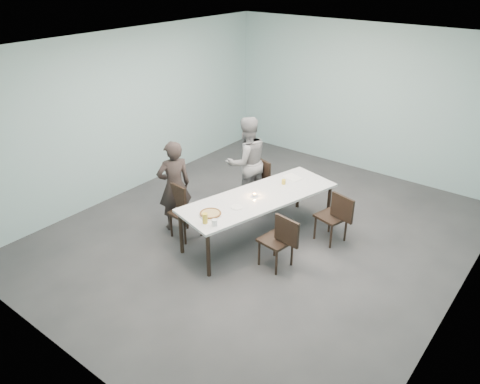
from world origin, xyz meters
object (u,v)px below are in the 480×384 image
Objects in this scene: chair_far_right at (336,214)px; pizza at (210,214)px; chair_near_left at (182,207)px; tealight at (255,195)px; beer_glass at (205,218)px; water_tumbler at (214,223)px; diner_near at (174,186)px; chair_near_right at (280,238)px; amber_tumbler at (284,182)px; chair_far_left at (266,181)px; table at (259,199)px; diner_far at (247,162)px; side_plate at (237,207)px.

pizza is (-1.24, -1.53, 0.27)m from chair_far_right.
chair_near_left is 1.19m from tealight.
water_tumbler is at bearing 11.74° from beer_glass.
diner_near reaches higher than chair_far_right.
chair_near_right is 1.12m from beer_glass.
amber_tumbler is (-0.97, -0.02, 0.29)m from chair_far_right.
beer_glass is 1.08m from tealight.
water_tumbler is (-0.70, -0.62, 0.29)m from chair_near_right.
tealight is (0.97, 0.64, 0.27)m from chair_near_left.
amber_tumbler reaches higher than pizza.
amber_tumbler is (0.60, -0.36, 0.29)m from chair_far_left.
chair_far_left is at bearing 105.34° from water_tumbler.
diner_near is at bearing -155.37° from table.
chair_near_right is at bearing 76.67° from diner_far.
chair_near_right is 10.88× the size of amber_tumbler.
chair_far_right is 0.53× the size of diner_far.
beer_glass is at bearing -62.48° from chair_far_left.
tealight is at bearing 79.42° from pizza.
chair_far_right is 1.30m from tealight.
diner_far reaches higher than water_tumbler.
diner_near is 17.11× the size of water_tumbler.
table is 1.22m from chair_far_right.
pizza is 1.54m from amber_tumbler.
table is 3.15× the size of chair_near_left.
diner_near is 10.27× the size of beer_glass.
table is 1.41m from diner_near.
pizza is 0.87m from tealight.
chair_near_right reaches higher than water_tumbler.
tealight is at bearing 69.02° from diner_far.
pizza is 2.27× the size of beer_glass.
chair_far_left is 2.16m from water_tumbler.
tealight is (-0.08, 1.05, -0.02)m from water_tumbler.
diner_near is at bearing 9.72° from diner_far.
diner_far is 11.04× the size of beer_glass.
pizza is (0.32, -1.87, 0.27)m from chair_far_left.
side_plate is at bearing 57.72° from diner_far.
diner_near reaches higher than tealight.
side_plate is at bearing 97.47° from water_tumbler.
tealight is (-0.05, -0.05, 0.08)m from table.
chair_near_right is 15.54× the size of tealight.
tealight reaches higher than pizza.
diner_near reaches higher than table.
beer_glass is at bearing 91.02° from diner_near.
beer_glass is (-1.15, -1.76, 0.32)m from chair_far_right.
chair_near_right reaches higher than table.
chair_near_left is at bearing 14.89° from chair_near_right.
chair_far_left reaches higher than table.
chair_far_left reaches higher than side_plate.
beer_glass reaches higher than chair_near_left.
amber_tumbler is at bearing 84.28° from table.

